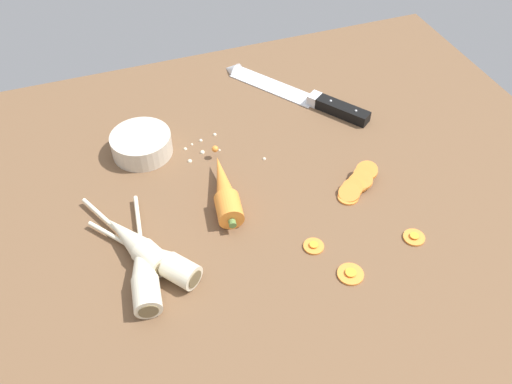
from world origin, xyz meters
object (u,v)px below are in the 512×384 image
parsnip_front (158,258)px  prep_bowl (141,143)px  parsnip_mid_right (143,268)px  carrot_slice_stack (357,184)px  whole_carrot (225,190)px  carrot_slice_stray_mid (314,246)px  chefs_knife (290,91)px  parsnip_mid_left (134,243)px  carrot_slice_stray_near (414,237)px  carrot_slice_stray_far (351,273)px

parsnip_front → prep_bowl: bearing=83.9°
parsnip_mid_right → carrot_slice_stack: parsnip_mid_right is taller
whole_carrot → carrot_slice_stray_mid: (9.89, -14.63, -1.74)cm
chefs_knife → parsnip_mid_left: (-38.10, -30.12, 1.33)cm
carrot_slice_stack → carrot_slice_stray_mid: (-12.28, -9.31, -0.74)cm
parsnip_front → parsnip_mid_right: (-2.38, -0.99, -0.00)cm
carrot_slice_stray_mid → parsnip_front: bearing=169.2°
parsnip_mid_left → carrot_slice_stack: 38.51cm
parsnip_front → parsnip_mid_right: bearing=-157.3°
chefs_knife → carrot_slice_stack: size_ratio=3.43×
whole_carrot → carrot_slice_stack: (22.17, -5.32, -1.00)cm
parsnip_front → carrot_slice_stray_mid: 23.94cm
carrot_slice_stack → carrot_slice_stray_mid: bearing=-142.8°
carrot_slice_stray_mid → prep_bowl: size_ratio=0.29×
parsnip_front → carrot_slice_stray_near: size_ratio=5.28×
chefs_knife → carrot_slice_stray_mid: 40.53cm
carrot_slice_stray_mid → chefs_knife: bearing=72.9°
parsnip_front → carrot_slice_stray_mid: size_ratio=5.59×
carrot_slice_stray_mid → carrot_slice_stray_far: size_ratio=0.81×
carrot_slice_stack → prep_bowl: prep_bowl is taller
chefs_knife → carrot_slice_stray_mid: (-11.89, -38.74, -0.29)cm
carrot_slice_stack → chefs_knife: bearing=90.8°
whole_carrot → carrot_slice_stray_far: (12.92, -21.30, -1.74)cm
carrot_slice_stack → carrot_slice_stray_near: bearing=-75.4°
parsnip_front → carrot_slice_stack: parsnip_front is taller
whole_carrot → carrot_slice_stray_near: 31.54cm
parsnip_mid_left → carrot_slice_stray_mid: parsnip_mid_left is taller
parsnip_mid_left → carrot_slice_stack: (38.49, 0.68, -0.88)cm
chefs_knife → parsnip_mid_right: bearing=-136.9°
parsnip_front → prep_bowl: 26.64cm
carrot_slice_stray_near → carrot_slice_stack: bearing=104.6°
parsnip_front → carrot_slice_stray_far: (26.48, -11.15, -1.62)cm
parsnip_front → carrot_slice_stack: 36.07cm
chefs_knife → carrot_slice_stray_far: chefs_knife is taller
parsnip_mid_left → carrot_slice_stray_mid: (26.21, -8.62, -1.62)cm
chefs_knife → carrot_slice_stack: bearing=-89.2°
whole_carrot → carrot_slice_stray_near: bearing=-35.7°
parsnip_mid_left → carrot_slice_stray_far: bearing=-27.6°
parsnip_mid_left → parsnip_mid_right: size_ratio=0.85×
parsnip_front → carrot_slice_stray_far: 28.78cm
parsnip_front → parsnip_mid_left: (-2.75, 4.15, 0.00)cm
chefs_knife → carrot_slice_stray_far: 46.27cm
whole_carrot → parsnip_mid_left: (-16.32, -6.01, -0.12)cm
chefs_knife → carrot_slice_stray_far: (-8.87, -45.41, -0.29)cm
parsnip_mid_right → chefs_knife: bearing=43.1°
carrot_slice_stray_far → prep_bowl: bearing=122.2°
whole_carrot → carrot_slice_stray_near: (25.58, -18.37, -1.74)cm
chefs_knife → carrot_slice_stray_near: bearing=-84.9°
chefs_knife → parsnip_front: size_ratio=1.67×
whole_carrot → prep_bowl: 19.57cm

